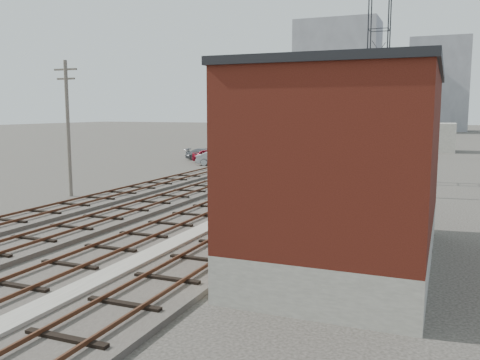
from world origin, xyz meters
The scene contains 23 objects.
ground centered at (0.00, 60.00, 0.00)m, with size 320.00×320.00×0.00m, color #282621.
track_right centered at (2.50, 39.00, 0.11)m, with size 3.20×90.00×0.39m.
track_mid_right centered at (-1.50, 39.00, 0.11)m, with size 3.20×90.00×0.39m.
track_mid_left centered at (-5.50, 39.00, 0.11)m, with size 3.20×90.00×0.39m.
track_left centered at (-9.50, 39.00, 0.11)m, with size 3.20×90.00×0.39m.
platform_curb centered at (0.50, 14.00, 0.13)m, with size 0.90×28.00×0.26m, color gray.
brick_building centered at (7.50, 12.00, 3.63)m, with size 6.54×12.20×7.22m.
lattice_tower centered at (5.50, 35.00, 7.50)m, with size 1.60×1.60×15.00m.
utility_pole_left_a centered at (-12.50, 20.00, 4.80)m, with size 1.80×0.24×9.00m.
utility_pole_left_b centered at (-12.50, 45.00, 4.80)m, with size 1.80×0.24×9.00m.
utility_pole_left_c centered at (-12.50, 70.00, 4.80)m, with size 1.80×0.24×9.00m.
utility_pole_right_a centered at (6.50, 28.00, 4.80)m, with size 1.80×0.24×9.00m.
utility_pole_right_b centered at (6.50, 58.00, 4.80)m, with size 1.80×0.24×9.00m.
apartment_left centered at (-18.00, 135.00, 15.00)m, with size 22.00×14.00×30.00m, color gray.
apartment_right centered at (8.00, 150.00, 13.00)m, with size 16.00×12.00×26.00m, color gray.
shed_left centered at (-16.00, 60.00, 1.60)m, with size 8.00×5.00×3.20m, color gray.
shed_right centered at (9.00, 70.00, 2.00)m, with size 6.00×6.00×4.00m, color gray.
signal_mast centered at (3.70, 9.10, 2.41)m, with size 0.40×0.41×4.08m.
switch_stand centered at (-5.03, 32.63, 0.70)m, with size 0.45×0.45×1.47m.
site_trailer centered at (-7.59, 52.25, 1.23)m, with size 6.19×3.70×2.44m.
car_red centered at (-12.95, 43.42, 0.77)m, with size 1.83×4.54×1.55m, color maroon.
car_silver centered at (-11.45, 41.56, 0.75)m, with size 1.59×4.57×1.51m, color #989B9F.
car_grey centered at (-15.24, 46.25, 0.68)m, with size 1.89×4.66×1.35m, color slate.
Camera 1 is at (10.81, -7.02, 5.72)m, focal length 38.00 mm.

